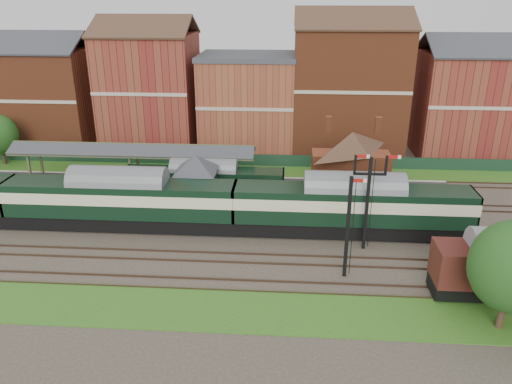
# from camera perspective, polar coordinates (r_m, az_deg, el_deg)

# --- Properties ---
(ground) EXTENTS (160.00, 160.00, 0.00)m
(ground) POSITION_cam_1_polar(r_m,az_deg,el_deg) (45.06, -3.60, -4.40)
(ground) COLOR #473D33
(ground) RESTS_ON ground
(grass_back) EXTENTS (90.00, 4.50, 0.06)m
(grass_back) POSITION_cam_1_polar(r_m,az_deg,el_deg) (59.71, -1.65, 2.44)
(grass_back) COLOR #2D6619
(grass_back) RESTS_ON ground
(grass_front) EXTENTS (90.00, 5.00, 0.06)m
(grass_front) POSITION_cam_1_polar(r_m,az_deg,el_deg) (34.83, -6.18, -13.12)
(grass_front) COLOR #2D6619
(grass_front) RESTS_ON ground
(fence) EXTENTS (90.00, 0.12, 1.50)m
(fence) POSITION_cam_1_polar(r_m,az_deg,el_deg) (61.36, -1.47, 3.69)
(fence) COLOR #193823
(fence) RESTS_ON ground
(platform) EXTENTS (55.00, 3.40, 1.00)m
(platform) POSITION_cam_1_polar(r_m,az_deg,el_deg) (54.47, -7.53, 0.81)
(platform) COLOR #2D2D2D
(platform) RESTS_ON ground
(signal_box) EXTENTS (5.40, 5.40, 6.00)m
(signal_box) POSITION_cam_1_polar(r_m,az_deg,el_deg) (47.18, -6.80, 0.96)
(signal_box) COLOR #5C6E4E
(signal_box) RESTS_ON ground
(brick_hut) EXTENTS (3.20, 2.64, 2.94)m
(brick_hut) POSITION_cam_1_polar(r_m,az_deg,el_deg) (47.16, 2.91, -1.54)
(brick_hut) COLOR maroon
(brick_hut) RESTS_ON ground
(station_building) EXTENTS (8.10, 8.10, 5.90)m
(station_building) POSITION_cam_1_polar(r_m,az_deg,el_deg) (52.66, 10.78, 3.85)
(station_building) COLOR brown
(station_building) RESTS_ON platform
(canopy) EXTENTS (26.00, 3.89, 4.08)m
(canopy) POSITION_cam_1_polar(r_m,az_deg,el_deg) (54.66, -13.94, 4.95)
(canopy) COLOR #545837
(canopy) RESTS_ON platform
(semaphore_bracket) EXTENTS (3.60, 0.25, 8.18)m
(semaphore_bracket) POSITION_cam_1_polar(r_m,az_deg,el_deg) (41.03, 12.70, -0.57)
(semaphore_bracket) COLOR black
(semaphore_bracket) RESTS_ON ground
(semaphore_siding) EXTENTS (1.23, 0.25, 8.00)m
(semaphore_siding) POSITION_cam_1_polar(r_m,az_deg,el_deg) (36.86, 10.49, -3.85)
(semaphore_siding) COLOR black
(semaphore_siding) RESTS_ON ground
(town_backdrop) EXTENTS (69.00, 10.00, 16.00)m
(town_backdrop) POSITION_cam_1_polar(r_m,az_deg,el_deg) (66.53, -1.11, 10.71)
(town_backdrop) COLOR brown
(town_backdrop) RESTS_ON ground
(dmu_train) EXTENTS (61.51, 3.23, 4.73)m
(dmu_train) POSITION_cam_1_polar(r_m,az_deg,el_deg) (46.03, -15.23, -0.84)
(dmu_train) COLOR black
(dmu_train) RESTS_ON ground
(platform_railcar) EXTENTS (16.03, 2.53, 3.69)m
(platform_railcar) POSITION_cam_1_polar(r_m,az_deg,el_deg) (50.50, -5.91, 1.20)
(platform_railcar) COLOR black
(platform_railcar) RESTS_ON ground
(goods_van_b) EXTENTS (6.65, 2.88, 4.03)m
(goods_van_b) POSITION_cam_1_polar(r_m,az_deg,el_deg) (38.20, 24.51, -7.83)
(goods_van_b) COLOR black
(goods_van_b) RESTS_ON ground
(tree_far) EXTENTS (5.06, 5.06, 7.39)m
(tree_far) POSITION_cam_1_polar(r_m,az_deg,el_deg) (34.26, 27.16, -7.62)
(tree_far) COLOR #382619
(tree_far) RESTS_ON ground
(tree_back) EXTENTS (4.27, 4.27, 6.24)m
(tree_back) POSITION_cam_1_polar(r_m,az_deg,el_deg) (68.59, -27.24, 5.85)
(tree_back) COLOR #382619
(tree_back) RESTS_ON ground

